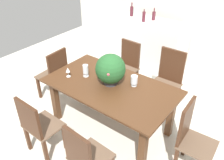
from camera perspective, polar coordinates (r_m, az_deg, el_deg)
ground_plane at (r=3.97m, az=1.29°, el=-9.36°), size 7.04×7.04×0.00m
back_wall at (r=5.45m, az=18.66°, el=16.64°), size 6.40×0.10×2.60m
dining_table at (r=3.45m, az=-0.32°, el=-3.03°), size 1.87×1.04×0.77m
chair_far_right at (r=4.07m, az=13.23°, el=0.65°), size 0.47×0.46×1.02m
chair_far_left at (r=4.42m, az=3.47°, el=3.70°), size 0.45×0.49×0.94m
chair_near_left at (r=3.27m, az=-17.40°, el=-10.15°), size 0.47×0.41×0.91m
chair_head_end at (r=4.26m, az=-13.40°, el=1.72°), size 0.45×0.48×0.95m
chair_near_right at (r=2.78m, az=-6.45°, el=-17.74°), size 0.43×0.42×0.94m
chair_foot_end at (r=3.10m, az=18.25°, el=-12.54°), size 0.44×0.43×0.98m
flower_centerpiece at (r=3.30m, az=-0.37°, el=2.56°), size 0.42×0.42×0.45m
crystal_vase_left at (r=3.34m, az=5.30°, el=-0.01°), size 0.10×0.10×0.16m
crystal_vase_center_near at (r=3.55m, az=-6.31°, el=2.40°), size 0.08×0.08×0.19m
wine_glass at (r=3.58m, az=-10.49°, el=2.30°), size 0.06×0.06×0.15m
kitchen_counter at (r=5.38m, az=9.01°, el=8.59°), size 1.48×0.69×1.00m
wine_bottle_amber at (r=5.46m, az=4.69°, el=16.07°), size 0.07×0.07×0.29m
wine_bottle_clear at (r=5.13m, az=7.57°, el=14.75°), size 0.07×0.07×0.26m
wine_bottle_tall at (r=5.38m, az=5.46°, el=15.76°), size 0.07×0.07×0.27m
wine_bottle_green at (r=5.26m, az=9.91°, el=14.88°), size 0.07×0.07×0.25m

